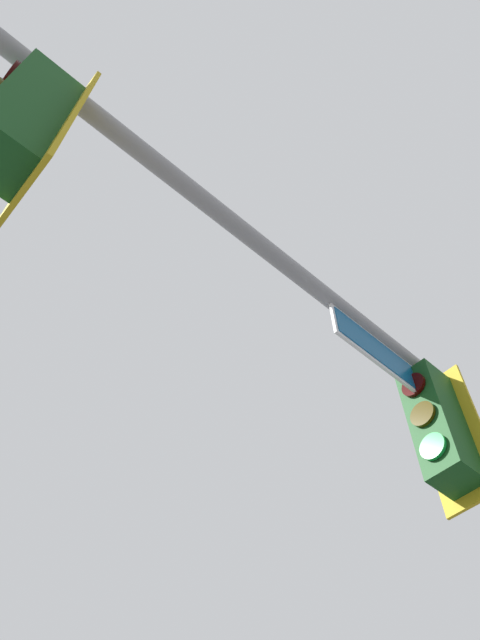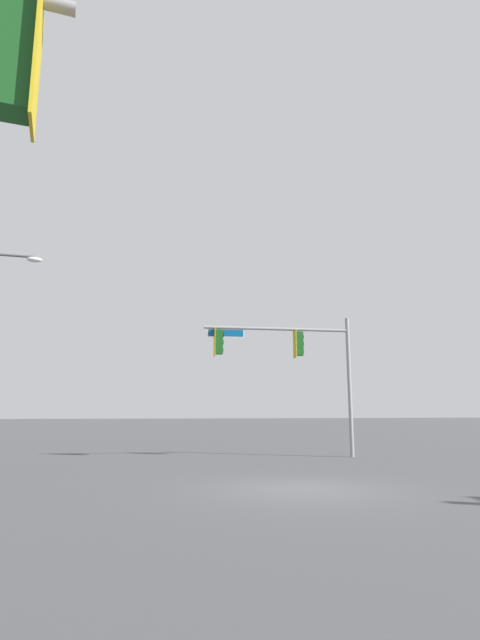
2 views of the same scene
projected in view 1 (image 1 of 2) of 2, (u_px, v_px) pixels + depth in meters
signal_pole_near at (80, 207)px, 3.31m from camera, size 6.81×1.37×6.38m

